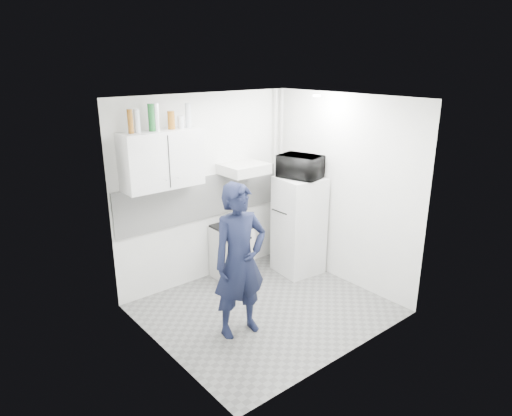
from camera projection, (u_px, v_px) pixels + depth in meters
floor at (265, 309)px, 5.77m from camera, size 2.80×2.80×0.00m
ceiling at (267, 98)px, 4.96m from camera, size 2.80×2.80×0.00m
wall_back at (207, 189)px, 6.28m from camera, size 2.80×0.00×2.80m
wall_left at (159, 240)px, 4.52m from camera, size 0.00×2.60×2.60m
wall_right at (344, 191)px, 6.21m from camera, size 0.00×2.60×2.60m
person at (240, 261)px, 5.03m from camera, size 0.70×0.51×1.78m
stove at (232, 252)px, 6.51m from camera, size 0.47×0.47×0.76m
fridge at (299, 225)px, 6.61m from camera, size 0.65×0.65×1.43m
stove_top at (231, 227)px, 6.39m from camera, size 0.45×0.45×0.03m
saucepan at (237, 221)px, 6.42m from camera, size 0.19×0.19×0.11m
microwave at (301, 167)px, 6.34m from camera, size 0.66×0.53×0.32m
bottle_a at (130, 121)px, 5.16m from camera, size 0.06×0.06×0.27m
bottle_b at (137, 121)px, 5.20m from camera, size 0.07×0.07×0.27m
bottle_c at (151, 118)px, 5.31m from camera, size 0.08×0.08×0.32m
bottle_d at (156, 117)px, 5.35m from camera, size 0.07×0.07×0.32m
canister_a at (171, 120)px, 5.48m from camera, size 0.09×0.09×0.22m
canister_b at (181, 122)px, 5.57m from camera, size 0.08×0.08×0.15m
bottle_e at (188, 115)px, 5.61m from camera, size 0.07×0.07×0.30m
upper_cabinet at (162, 159)px, 5.53m from camera, size 1.00×0.35×0.70m
range_hood at (244, 169)px, 6.28m from camera, size 0.60×0.50×0.14m
backsplash at (208, 197)px, 6.30m from camera, size 2.74×0.03×0.60m
pipe_a at (281, 176)px, 7.01m from camera, size 0.05×0.05×2.60m
pipe_b at (275, 177)px, 6.93m from camera, size 0.04×0.04×2.60m
ceiling_spot_fixture at (317, 96)px, 5.72m from camera, size 0.10×0.10×0.02m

